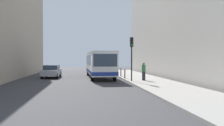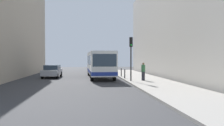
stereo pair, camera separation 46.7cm
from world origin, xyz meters
The scene contains 10 objects.
ground_plane centered at (0.00, 0.00, 0.00)m, with size 80.00×80.00×0.00m, color #38383A.
sidewalk centered at (5.40, 0.00, 0.07)m, with size 4.40×40.00×0.15m, color #9E9991.
building_right centered at (11.50, 4.00, 6.25)m, with size 7.00×32.00×12.51m, color #BCB7AD.
bus centered at (0.93, 4.26, 1.73)m, with size 2.86×11.09×3.00m.
car_beside_bus centered at (-4.65, 5.05, 0.78)m, with size 1.97×4.45×1.48m.
car_behind_bus centered at (0.92, 16.03, 0.78)m, with size 2.01×4.47×1.48m.
traffic_light centered at (3.55, -1.62, 3.01)m, with size 0.28×0.33×4.10m.
bollard_near centered at (3.45, 1.40, 0.62)m, with size 0.11×0.11×0.95m, color black.
bollard_mid centered at (3.45, 4.03, 0.62)m, with size 0.11×0.11×0.95m, color black.
pedestrian_near_signal centered at (4.85, -1.12, 1.01)m, with size 0.38×0.38×1.72m.
Camera 2 is at (-0.54, -23.56, 2.28)m, focal length 38.14 mm.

